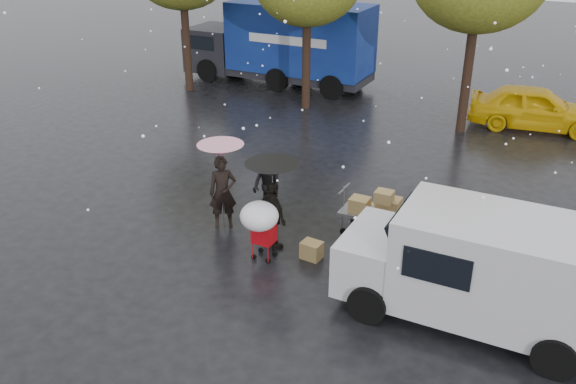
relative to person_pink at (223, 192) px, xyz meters
The scene contains 13 objects.
ground 1.50m from the person_pink, 17.12° to the right, with size 90.00×90.00×0.00m, color black.
person_pink is the anchor object (origin of this frame).
person_middle 1.14m from the person_pink, 50.55° to the left, with size 0.83×0.65×1.70m, color black.
person_black 1.62m from the person_pink, 13.49° to the right, with size 0.98×0.41×1.67m, color black.
umbrella_pink 1.09m from the person_pink, behind, with size 1.11×1.11×2.16m.
umbrella_black 1.93m from the person_pink, 13.49° to the right, with size 1.22×1.22×2.12m.
vendor_cart 3.69m from the person_pink, 19.89° to the left, with size 1.52×0.80×1.27m.
shopping_cart 1.92m from the person_pink, 32.49° to the right, with size 0.84×0.84×1.46m.
white_van 6.36m from the person_pink, ahead, with size 4.91×2.18×2.20m.
blue_truck 13.22m from the person_pink, 111.12° to the left, with size 8.30×2.60×3.50m.
box_ground_near 2.68m from the person_pink, ahead, with size 0.44×0.36×0.40m, color olive.
box_ground_far 4.03m from the person_pink, 10.88° to the left, with size 0.48×0.38×0.38m, color olive.
yellow_taxi 12.54m from the person_pink, 62.30° to the left, with size 1.79×4.46×1.52m, color #E7B50C.
Camera 1 is at (6.29, -10.75, 7.22)m, focal length 38.00 mm.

